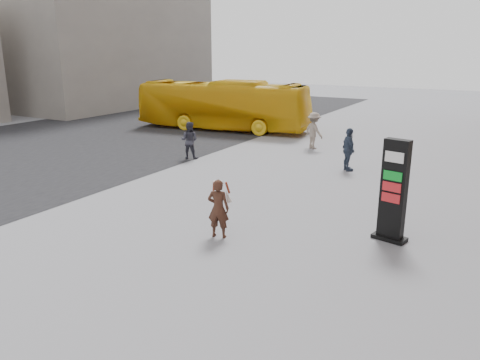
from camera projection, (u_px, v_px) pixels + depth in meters
The scene contains 9 objects.
ground at pixel (212, 223), 13.30m from camera, with size 100.00×100.00×0.00m, color #9E9EA3.
road at pixel (52, 146), 23.71m from camera, with size 16.00×60.00×0.01m, color black.
bg_building_far at pixel (105, 45), 40.13m from camera, with size 10.00×18.00×10.00m, color gray.
info_pylon at pixel (394, 191), 11.79m from camera, with size 0.92×0.59×2.65m.
woman at pixel (218, 208), 12.13m from camera, with size 0.70×0.66×1.58m.
bus at pixel (223, 105), 28.05m from camera, with size 2.46×10.53×2.93m, color gold.
pedestrian_a at pixel (189, 140), 20.83m from camera, with size 0.80×0.63×1.65m, color #32323D.
pedestrian_b at pixel (314, 131), 22.85m from camera, with size 1.15×0.66×1.78m, color gray.
pedestrian_c at pixel (349, 150), 18.72m from camera, with size 1.02×0.42×1.74m, color #334054.
Camera 1 is at (6.90, -10.40, 4.82)m, focal length 35.00 mm.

